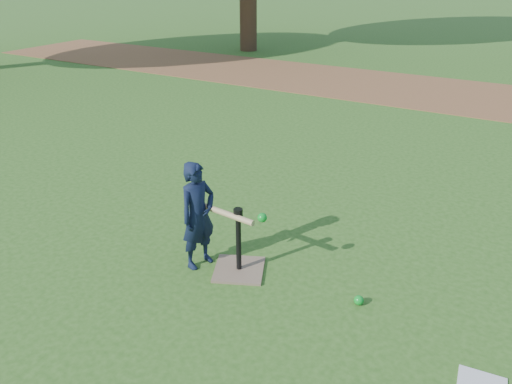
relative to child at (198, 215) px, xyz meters
The scene contains 7 objects.
ground 0.69m from the child, ahead, with size 80.00×80.00×0.00m, color #285116.
dirt_strip 7.59m from the child, 86.40° to the left, with size 24.00×3.00×0.01m, color brown.
child is the anchor object (origin of this frame).
wiffle_ball_ground 1.52m from the child, ahead, with size 0.08×0.08×0.08m, color #0C8921.
clipboard 2.49m from the child, ahead, with size 0.30×0.23×0.01m, color silver.
batting_tee 0.53m from the child, 12.06° to the left, with size 0.57×0.57×0.61m.
swing_action 0.30m from the child, 11.54° to the left, with size 0.72×0.14×0.11m.
Camera 1 is at (1.88, -3.11, 2.52)m, focal length 35.00 mm.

